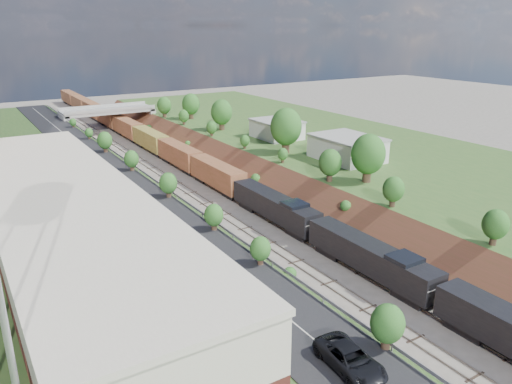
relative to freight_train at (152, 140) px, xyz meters
name	(u,v)px	position (x,y,z in m)	size (l,w,h in m)	color
platform_left	(0,218)	(-35.60, -35.63, -0.23)	(44.00, 180.00, 5.00)	#315824
platform_right	(355,157)	(30.40, -35.63, -0.23)	(44.00, 180.00, 5.00)	#315824
embankment_left	(151,207)	(-13.60, -35.63, -2.73)	(7.07, 180.00, 7.07)	brown
embankment_right	(265,185)	(8.40, -35.63, -2.73)	(7.07, 180.00, 7.07)	brown
rail_left_track	(198,197)	(-5.20, -35.63, -2.64)	(1.58, 180.00, 0.18)	gray
rail_right_track	(225,192)	(0.00, -35.63, -2.64)	(1.58, 180.00, 0.18)	gray
road	(122,182)	(-18.10, -35.63, 2.32)	(8.00, 180.00, 0.10)	black
guardrail	(147,175)	(-14.00, -35.83, 2.82)	(0.10, 171.00, 0.70)	#99999E
commercial_building	(66,221)	(-30.60, -57.63, 5.78)	(14.30, 62.30, 7.00)	brown
overpass	(108,115)	(-2.60, 26.37, 2.19)	(24.50, 8.30, 7.40)	gray
white_building_near	(347,149)	(20.90, -43.63, 4.27)	(9.00, 12.00, 4.00)	silver
white_building_far	(277,130)	(20.40, -21.63, 4.07)	(8.00, 10.00, 3.60)	silver
tree_right_large	(368,154)	(14.40, -55.63, 6.66)	(5.25, 5.25, 7.61)	#473323
tree_left_crest	(290,263)	(-14.40, -75.63, 4.31)	(2.45, 2.45, 3.55)	#473323
freight_train	(152,140)	(0.00, 0.00, 0.00)	(3.20, 196.73, 4.74)	black
suv	(350,359)	(-18.12, -88.19, 3.21)	(2.76, 5.99, 1.67)	black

